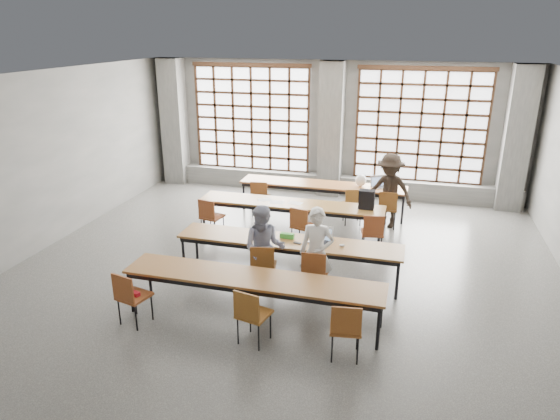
% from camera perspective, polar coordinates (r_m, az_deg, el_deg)
% --- Properties ---
extents(floor, '(11.00, 11.00, 0.00)m').
position_cam_1_polar(floor, '(9.01, -0.23, -8.10)').
color(floor, '#4A4A48').
rests_on(floor, ground).
extents(ceiling, '(11.00, 11.00, 0.00)m').
position_cam_1_polar(ceiling, '(7.98, -0.26, 14.66)').
color(ceiling, silver).
rests_on(ceiling, floor).
extents(wall_back, '(10.00, 0.00, 10.00)m').
position_cam_1_polar(wall_back, '(13.56, 6.05, 9.29)').
color(wall_back, '#595957').
rests_on(wall_back, floor).
extents(wall_left, '(0.00, 11.00, 11.00)m').
position_cam_1_polar(wall_left, '(10.75, -26.95, 4.40)').
color(wall_left, '#595957').
rests_on(wall_left, floor).
extents(column_left, '(0.60, 0.55, 3.50)m').
position_cam_1_polar(column_left, '(14.69, -11.98, 9.80)').
color(column_left, '#545451').
rests_on(column_left, floor).
extents(column_mid, '(0.60, 0.55, 3.50)m').
position_cam_1_polar(column_mid, '(13.29, 5.85, 9.08)').
color(column_mid, '#545451').
rests_on(column_mid, floor).
extents(column_right, '(0.60, 0.55, 3.50)m').
position_cam_1_polar(column_right, '(13.33, 25.43, 7.30)').
color(column_right, '#545451').
rests_on(column_right, floor).
extents(window_left, '(3.32, 0.12, 3.00)m').
position_cam_1_polar(window_left, '(13.99, -3.25, 10.32)').
color(window_left, white).
rests_on(window_left, wall_back).
extents(window_right, '(3.32, 0.12, 3.00)m').
position_cam_1_polar(window_right, '(13.29, 15.75, 9.10)').
color(window_right, white).
rests_on(window_right, wall_back).
extents(sill_ledge, '(9.80, 0.35, 0.50)m').
position_cam_1_polar(sill_ledge, '(13.72, 5.69, 2.98)').
color(sill_ledge, '#545451').
rests_on(sill_ledge, floor).
extents(desk_row_a, '(4.00, 0.70, 0.73)m').
position_cam_1_polar(desk_row_a, '(12.09, 4.89, 2.71)').
color(desk_row_a, brown).
rests_on(desk_row_a, floor).
extents(desk_row_b, '(4.00, 0.70, 0.73)m').
position_cam_1_polar(desk_row_b, '(10.73, 1.24, 0.51)').
color(desk_row_b, brown).
rests_on(desk_row_b, floor).
extents(desk_row_c, '(4.00, 0.70, 0.73)m').
position_cam_1_polar(desk_row_c, '(8.85, 1.00, -3.85)').
color(desk_row_c, brown).
rests_on(desk_row_c, floor).
extents(desk_row_d, '(4.00, 0.70, 0.73)m').
position_cam_1_polar(desk_row_d, '(7.61, -3.16, -8.09)').
color(desk_row_d, brown).
rests_on(desk_row_d, floor).
extents(chair_back_left, '(0.46, 0.47, 0.88)m').
position_cam_1_polar(chair_back_left, '(11.87, -2.31, 1.78)').
color(chair_back_left, brown).
rests_on(chair_back_left, floor).
extents(chair_back_mid, '(0.52, 0.52, 0.88)m').
position_cam_1_polar(chair_back_mid, '(11.43, 8.34, 0.85)').
color(chair_back_mid, brown).
rests_on(chair_back_mid, floor).
extents(chair_back_right, '(0.42, 0.43, 0.88)m').
position_cam_1_polar(chair_back_right, '(11.37, 12.23, 0.50)').
color(chair_back_right, brown).
rests_on(chair_back_right, floor).
extents(chair_mid_left, '(0.50, 0.50, 0.88)m').
position_cam_1_polar(chair_mid_left, '(10.71, -8.01, -0.46)').
color(chair_mid_left, brown).
rests_on(chair_mid_left, floor).
extents(chair_mid_centre, '(0.51, 0.51, 0.88)m').
position_cam_1_polar(chair_mid_centre, '(10.12, 2.46, -1.50)').
color(chair_mid_centre, brown).
rests_on(chair_mid_centre, floor).
extents(chair_mid_right, '(0.49, 0.49, 0.88)m').
position_cam_1_polar(chair_mid_right, '(9.93, 10.56, -2.28)').
color(chair_mid_right, brown).
rests_on(chair_mid_right, floor).
extents(chair_front_left, '(0.49, 0.50, 0.88)m').
position_cam_1_polar(chair_front_left, '(8.43, -1.95, -6.10)').
color(chair_front_left, brown).
rests_on(chair_front_left, floor).
extents(chair_front_right, '(0.42, 0.43, 0.88)m').
position_cam_1_polar(chair_front_right, '(8.23, 3.99, -6.81)').
color(chair_front_right, brown).
rests_on(chair_front_right, floor).
extents(chair_near_left, '(0.51, 0.51, 0.88)m').
position_cam_1_polar(chair_near_left, '(7.85, -16.79, -9.11)').
color(chair_near_left, brown).
rests_on(chair_near_left, floor).
extents(chair_near_mid, '(0.50, 0.50, 0.88)m').
position_cam_1_polar(chair_near_mid, '(7.10, -3.33, -11.48)').
color(chair_near_mid, brown).
rests_on(chair_near_mid, floor).
extents(chair_near_right, '(0.47, 0.48, 0.88)m').
position_cam_1_polar(chair_near_right, '(6.85, 7.54, -12.94)').
color(chair_near_right, brown).
rests_on(chair_near_right, floor).
extents(student_male, '(0.57, 0.38, 1.56)m').
position_cam_1_polar(student_male, '(8.24, 4.20, -4.92)').
color(student_male, silver).
rests_on(student_male, floor).
extents(student_female, '(0.81, 0.68, 1.50)m').
position_cam_1_polar(student_female, '(8.45, -1.81, -4.41)').
color(student_female, '#1A204F').
rests_on(student_female, floor).
extents(student_back, '(1.23, 0.92, 1.68)m').
position_cam_1_polar(student_back, '(11.40, 12.38, 2.16)').
color(student_back, black).
rests_on(student_back, floor).
extents(laptop_front, '(0.41, 0.37, 0.26)m').
position_cam_1_polar(laptop_front, '(8.79, 4.73, -3.19)').
color(laptop_front, '#B2B2B7').
rests_on(laptop_front, desk_row_c).
extents(laptop_back, '(0.46, 0.43, 0.26)m').
position_cam_1_polar(laptop_back, '(12.00, 11.23, 2.89)').
color(laptop_back, '#ADAEB2').
rests_on(laptop_back, desk_row_a).
extents(mouse, '(0.11, 0.10, 0.04)m').
position_cam_1_polar(mouse, '(8.64, 7.10, -4.03)').
color(mouse, white).
rests_on(mouse, desk_row_c).
extents(green_box, '(0.25, 0.10, 0.09)m').
position_cam_1_polar(green_box, '(8.89, 0.82, -2.96)').
color(green_box, green).
rests_on(green_box, desk_row_c).
extents(phone, '(0.14, 0.09, 0.01)m').
position_cam_1_polar(phone, '(8.69, 1.99, -3.79)').
color(phone, black).
rests_on(phone, desk_row_c).
extents(paper_sheet_a, '(0.36, 0.33, 0.00)m').
position_cam_1_polar(paper_sheet_a, '(10.90, -1.75, 1.20)').
color(paper_sheet_a, white).
rests_on(paper_sheet_a, desk_row_b).
extents(paper_sheet_b, '(0.33, 0.25, 0.00)m').
position_cam_1_polar(paper_sheet_b, '(10.73, -0.37, 0.90)').
color(paper_sheet_b, white).
rests_on(paper_sheet_b, desk_row_b).
extents(paper_sheet_c, '(0.33, 0.26, 0.00)m').
position_cam_1_polar(paper_sheet_c, '(10.69, 1.76, 0.80)').
color(paper_sheet_c, white).
rests_on(paper_sheet_c, desk_row_b).
extents(backpack, '(0.32, 0.20, 0.40)m').
position_cam_1_polar(backpack, '(10.44, 9.87, 1.20)').
color(backpack, black).
rests_on(backpack, desk_row_b).
extents(plastic_bag, '(0.32, 0.29, 0.29)m').
position_cam_1_polar(plastic_bag, '(11.96, 9.21, 3.37)').
color(plastic_bag, white).
rests_on(plastic_bag, desk_row_a).
extents(red_pouch, '(0.21, 0.14, 0.06)m').
position_cam_1_polar(red_pouch, '(7.91, -16.36, -9.11)').
color(red_pouch, '#B01522').
rests_on(red_pouch, chair_near_left).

